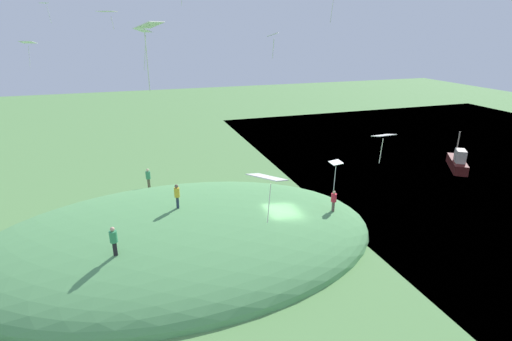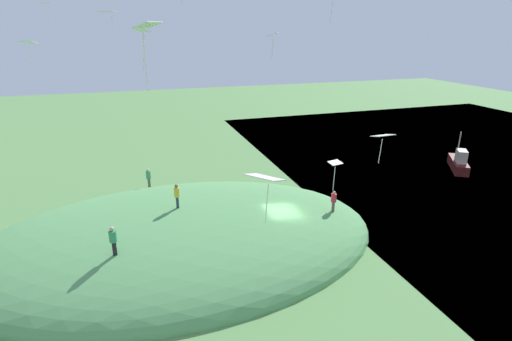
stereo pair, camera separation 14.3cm
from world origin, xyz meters
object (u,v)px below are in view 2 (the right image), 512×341
object	(u,v)px
kite_11	(141,33)
kite_15	(45,4)
kite_0	(383,137)
kite_8	(147,30)
kite_5	(107,12)
kite_6	(28,43)
kite_2	(265,179)
kite_10	(272,36)
kite_14	(335,165)
person_walking_path	(177,193)
person_watching_kites	(148,176)
boat_on_lake	(459,163)
person_near_shore	(334,199)
person_on_hilltop	(113,237)

from	to	relation	value
kite_11	kite_15	xyz separation A→B (m)	(6.47, -21.39, 2.09)
kite_0	kite_8	xyz separation A→B (m)	(11.10, 2.08, 5.04)
kite_5	kite_6	bearing A→B (deg)	-25.46
kite_2	kite_5	distance (m)	20.33
kite_5	kite_10	size ratio (longest dim) A/B	1.18
kite_8	kite_14	distance (m)	12.51
kite_0	kite_11	distance (m)	12.23
person_walking_path	person_watching_kites	xyz separation A→B (m)	(1.57, -7.97, -1.34)
boat_on_lake	kite_14	world-z (taller)	kite_14
kite_10	kite_8	bearing A→B (deg)	36.69
person_walking_path	kite_10	bearing A→B (deg)	9.69
kite_14	person_walking_path	bearing A→B (deg)	-45.38
person_walking_path	person_near_shore	size ratio (longest dim) A/B	1.09
person_watching_kites	kite_2	size ratio (longest dim) A/B	0.88
person_on_hilltop	person_walking_path	bearing A→B (deg)	-139.08
person_near_shore	kite_15	xyz separation A→B (m)	(19.61, -14.75, 13.93)
kite_2	kite_6	bearing A→B (deg)	-64.16
kite_5	person_walking_path	bearing A→B (deg)	126.92
person_near_shore	kite_8	size ratio (longest dim) A/B	0.73
person_on_hilltop	kite_0	distance (m)	15.83
kite_6	kite_15	distance (m)	6.36
person_walking_path	kite_10	world-z (taller)	kite_10
kite_10	kite_15	bearing A→B (deg)	-58.13
boat_on_lake	kite_10	world-z (taller)	kite_10
person_on_hilltop	kite_14	bearing A→B (deg)	158.07
kite_8	kite_15	world-z (taller)	kite_15
kite_5	kite_8	world-z (taller)	kite_5
person_near_shore	kite_8	world-z (taller)	kite_8
boat_on_lake	kite_2	xyz separation A→B (m)	(29.58, 20.41, 9.01)
person_near_shore	kite_0	distance (m)	10.62
boat_on_lake	kite_11	distance (m)	38.44
kite_2	kite_14	size ratio (longest dim) A/B	1.29
kite_8	kite_14	bearing A→B (deg)	-157.56
person_walking_path	person_watching_kites	size ratio (longest dim) A/B	1.01
person_on_hilltop	person_near_shore	world-z (taller)	person_on_hilltop
kite_8	kite_2	bearing A→B (deg)	141.80
boat_on_lake	kite_10	size ratio (longest dim) A/B	4.12
kite_6	kite_10	world-z (taller)	kite_10
kite_0	kite_10	world-z (taller)	kite_10
person_watching_kites	kite_10	size ratio (longest dim) A/B	1.47
kite_0	kite_10	bearing A→B (deg)	-25.22
kite_0	kite_6	size ratio (longest dim) A/B	0.89
kite_8	kite_14	world-z (taller)	kite_8
kite_5	kite_14	world-z (taller)	kite_5
boat_on_lake	person_on_hilltop	xyz separation A→B (m)	(35.30, 10.50, 2.49)
boat_on_lake	kite_2	distance (m)	37.05
person_walking_path	kite_0	size ratio (longest dim) A/B	1.09
boat_on_lake	kite_6	distance (m)	42.02
person_near_shore	kite_2	xyz separation A→B (m)	(9.85, 12.43, 7.28)
boat_on_lake	kite_6	size ratio (longest dim) A/B	2.71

